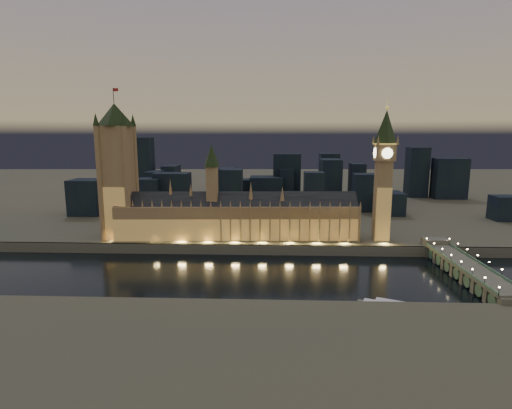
{
  "coord_description": "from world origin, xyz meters",
  "views": [
    {
      "loc": [
        17.67,
        -263.65,
        94.16
      ],
      "look_at": [
        5.0,
        55.0,
        38.0
      ],
      "focal_mm": 28.0,
      "sensor_mm": 36.0,
      "label": 1
    }
  ],
  "objects_px": {
    "victoria_tower": "(118,165)",
    "elizabeth_tower": "(384,164)",
    "river_boat": "(398,308)",
    "palace_of_westminster": "(235,217)",
    "westminster_bridge": "(464,268)"
  },
  "relations": [
    {
      "from": "westminster_bridge",
      "to": "river_boat",
      "type": "relative_size",
      "value": 2.52
    },
    {
      "from": "palace_of_westminster",
      "to": "elizabeth_tower",
      "type": "bearing_deg",
      "value": 0.08
    },
    {
      "from": "victoria_tower",
      "to": "river_boat",
      "type": "xyz_separation_m",
      "value": [
        196.34,
        -119.92,
        -67.46
      ]
    },
    {
      "from": "elizabeth_tower",
      "to": "westminster_bridge",
      "type": "distance_m",
      "value": 99.44
    },
    {
      "from": "palace_of_westminster",
      "to": "victoria_tower",
      "type": "bearing_deg",
      "value": 179.9
    },
    {
      "from": "victoria_tower",
      "to": "palace_of_westminster",
      "type": "bearing_deg",
      "value": -0.1
    },
    {
      "from": "victoria_tower",
      "to": "elizabeth_tower",
      "type": "distance_m",
      "value": 218.0
    },
    {
      "from": "river_boat",
      "to": "elizabeth_tower",
      "type": "bearing_deg",
      "value": 79.76
    },
    {
      "from": "victoria_tower",
      "to": "westminster_bridge",
      "type": "bearing_deg",
      "value": -14.31
    },
    {
      "from": "victoria_tower",
      "to": "elizabeth_tower",
      "type": "bearing_deg",
      "value": -0.0
    },
    {
      "from": "westminster_bridge",
      "to": "victoria_tower",
      "type": "bearing_deg",
      "value": 165.69
    },
    {
      "from": "victoria_tower",
      "to": "westminster_bridge",
      "type": "distance_m",
      "value": 271.95
    },
    {
      "from": "palace_of_westminster",
      "to": "victoria_tower",
      "type": "height_order",
      "value": "victoria_tower"
    },
    {
      "from": "victoria_tower",
      "to": "westminster_bridge",
      "type": "relative_size",
      "value": 1.09
    },
    {
      "from": "victoria_tower",
      "to": "river_boat",
      "type": "distance_m",
      "value": 239.75
    }
  ]
}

